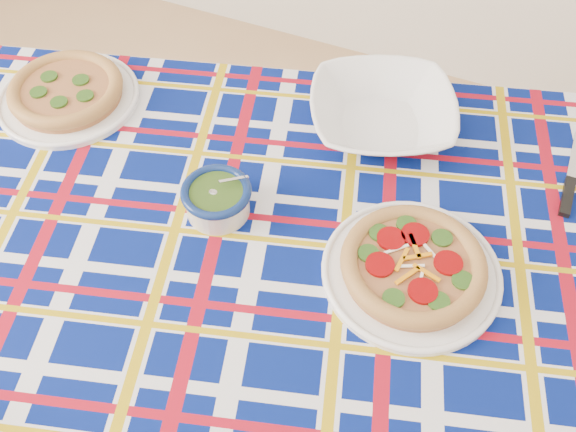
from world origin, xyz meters
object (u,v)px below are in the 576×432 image
at_px(main_focaccia_plate, 413,265).
at_px(serving_bowl, 382,114).
at_px(dining_table, 297,289).
at_px(pesto_bowl, 217,198).

height_order(main_focaccia_plate, serving_bowl, serving_bowl).
bearing_deg(serving_bowl, dining_table, -93.64).
distance_m(dining_table, serving_bowl, 0.36).
distance_m(pesto_bowl, serving_bowl, 0.35).
distance_m(dining_table, pesto_bowl, 0.20).
xyz_separation_m(pesto_bowl, serving_bowl, (0.19, 0.30, -0.00)).
height_order(dining_table, main_focaccia_plate, main_focaccia_plate).
bearing_deg(pesto_bowl, dining_table, -16.70).
relative_size(main_focaccia_plate, serving_bowl, 1.08).
xyz_separation_m(dining_table, pesto_bowl, (-0.16, 0.05, 0.11)).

